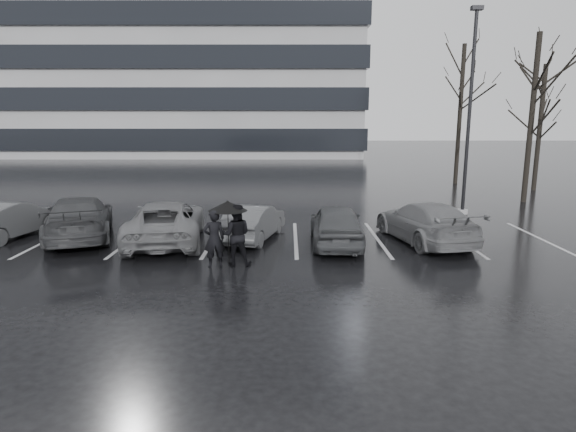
{
  "coord_description": "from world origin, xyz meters",
  "views": [
    {
      "loc": [
        0.35,
        -13.48,
        4.02
      ],
      "look_at": [
        0.34,
        1.0,
        1.1
      ],
      "focal_mm": 30.0,
      "sensor_mm": 36.0,
      "label": 1
    }
  ],
  "objects_px": {
    "car_west_a": "(254,222)",
    "car_west_b": "(166,222)",
    "car_east": "(425,222)",
    "pedestrian_right": "(236,235)",
    "tree_ne": "(540,129)",
    "car_west_c": "(79,218)",
    "tree_east": "(531,120)",
    "lamp_post": "(469,123)",
    "car_main": "(336,225)",
    "car_west_d": "(10,219)",
    "pedestrian_left": "(214,239)",
    "tree_north": "(460,115)"
  },
  "relations": [
    {
      "from": "car_east",
      "to": "tree_north",
      "type": "xyz_separation_m",
      "value": [
        6.12,
        14.91,
        3.58
      ]
    },
    {
      "from": "tree_east",
      "to": "lamp_post",
      "type": "bearing_deg",
      "value": -143.64
    },
    {
      "from": "car_east",
      "to": "car_west_a",
      "type": "bearing_deg",
      "value": -16.08
    },
    {
      "from": "car_west_b",
      "to": "lamp_post",
      "type": "relative_size",
      "value": 0.59
    },
    {
      "from": "tree_east",
      "to": "car_west_a",
      "type": "bearing_deg",
      "value": -149.55
    },
    {
      "from": "tree_east",
      "to": "pedestrian_right",
      "type": "bearing_deg",
      "value": -141.33
    },
    {
      "from": "car_main",
      "to": "tree_east",
      "type": "bearing_deg",
      "value": -139.35
    },
    {
      "from": "tree_east",
      "to": "pedestrian_left",
      "type": "bearing_deg",
      "value": -141.93
    },
    {
      "from": "pedestrian_right",
      "to": "tree_north",
      "type": "height_order",
      "value": "tree_north"
    },
    {
      "from": "pedestrian_right",
      "to": "lamp_post",
      "type": "bearing_deg",
      "value": -140.98
    },
    {
      "from": "pedestrian_right",
      "to": "car_east",
      "type": "bearing_deg",
      "value": -157.35
    },
    {
      "from": "car_main",
      "to": "lamp_post",
      "type": "bearing_deg",
      "value": -137.35
    },
    {
      "from": "car_west_a",
      "to": "car_west_b",
      "type": "xyz_separation_m",
      "value": [
        -2.85,
        -0.44,
        0.1
      ]
    },
    {
      "from": "car_west_a",
      "to": "pedestrian_right",
      "type": "height_order",
      "value": "pedestrian_right"
    },
    {
      "from": "car_west_d",
      "to": "car_east",
      "type": "distance_m",
      "value": 14.14
    },
    {
      "from": "pedestrian_left",
      "to": "lamp_post",
      "type": "height_order",
      "value": "lamp_post"
    },
    {
      "from": "car_main",
      "to": "car_west_c",
      "type": "xyz_separation_m",
      "value": [
        -8.67,
        0.87,
        0.05
      ]
    },
    {
      "from": "car_west_c",
      "to": "lamp_post",
      "type": "height_order",
      "value": "lamp_post"
    },
    {
      "from": "car_main",
      "to": "pedestrian_left",
      "type": "bearing_deg",
      "value": 34.84
    },
    {
      "from": "car_west_d",
      "to": "car_west_b",
      "type": "bearing_deg",
      "value": -175.59
    },
    {
      "from": "car_west_b",
      "to": "tree_ne",
      "type": "distance_m",
      "value": 21.95
    },
    {
      "from": "pedestrian_right",
      "to": "tree_ne",
      "type": "xyz_separation_m",
      "value": [
        15.61,
        14.49,
        2.64
      ]
    },
    {
      "from": "car_west_d",
      "to": "car_west_a",
      "type": "bearing_deg",
      "value": -170.2
    },
    {
      "from": "car_east",
      "to": "tree_east",
      "type": "distance_m",
      "value": 11.15
    },
    {
      "from": "car_west_a",
      "to": "lamp_post",
      "type": "height_order",
      "value": "lamp_post"
    },
    {
      "from": "car_west_b",
      "to": "car_east",
      "type": "bearing_deg",
      "value": 172.57
    },
    {
      "from": "car_west_b",
      "to": "tree_east",
      "type": "bearing_deg",
      "value": -160.91
    },
    {
      "from": "car_main",
      "to": "tree_north",
      "type": "height_order",
      "value": "tree_north"
    },
    {
      "from": "car_west_b",
      "to": "lamp_post",
      "type": "xyz_separation_m",
      "value": [
        11.58,
        4.96,
        3.18
      ]
    },
    {
      "from": "car_main",
      "to": "car_west_d",
      "type": "xyz_separation_m",
      "value": [
        -11.15,
        1.06,
        -0.04
      ]
    },
    {
      "from": "car_east",
      "to": "tree_east",
      "type": "xyz_separation_m",
      "value": [
        7.12,
        7.91,
        3.33
      ]
    },
    {
      "from": "car_west_d",
      "to": "tree_ne",
      "type": "xyz_separation_m",
      "value": [
        23.75,
        11.27,
        2.87
      ]
    },
    {
      "from": "car_east",
      "to": "tree_east",
      "type": "relative_size",
      "value": 0.58
    },
    {
      "from": "car_east",
      "to": "pedestrian_left",
      "type": "bearing_deg",
      "value": 10.78
    },
    {
      "from": "car_west_a",
      "to": "pedestrian_right",
      "type": "bearing_deg",
      "value": 98.88
    },
    {
      "from": "car_east",
      "to": "tree_ne",
      "type": "height_order",
      "value": "tree_ne"
    },
    {
      "from": "pedestrian_right",
      "to": "tree_ne",
      "type": "distance_m",
      "value": 21.46
    },
    {
      "from": "car_west_a",
      "to": "car_west_d",
      "type": "distance_m",
      "value": 8.43
    },
    {
      "from": "car_main",
      "to": "pedestrian_left",
      "type": "relative_size",
      "value": 2.45
    },
    {
      "from": "car_west_c",
      "to": "tree_east",
      "type": "relative_size",
      "value": 0.62
    },
    {
      "from": "car_west_c",
      "to": "tree_ne",
      "type": "xyz_separation_m",
      "value": [
        21.27,
        11.46,
        2.77
      ]
    },
    {
      "from": "car_west_c",
      "to": "tree_north",
      "type": "relative_size",
      "value": 0.59
    },
    {
      "from": "car_west_b",
      "to": "pedestrian_left",
      "type": "height_order",
      "value": "pedestrian_left"
    },
    {
      "from": "car_west_c",
      "to": "pedestrian_right",
      "type": "relative_size",
      "value": 2.89
    },
    {
      "from": "car_east",
      "to": "tree_ne",
      "type": "relative_size",
      "value": 0.66
    },
    {
      "from": "lamp_post",
      "to": "pedestrian_right",
      "type": "bearing_deg",
      "value": -140.33
    },
    {
      "from": "car_west_a",
      "to": "car_west_d",
      "type": "relative_size",
      "value": 0.95
    },
    {
      "from": "tree_ne",
      "to": "tree_north",
      "type": "distance_m",
      "value": 4.67
    },
    {
      "from": "car_main",
      "to": "car_west_d",
      "type": "distance_m",
      "value": 11.2
    },
    {
      "from": "tree_east",
      "to": "tree_ne",
      "type": "xyz_separation_m",
      "value": [
        2.5,
        4.0,
        -0.5
      ]
    }
  ]
}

